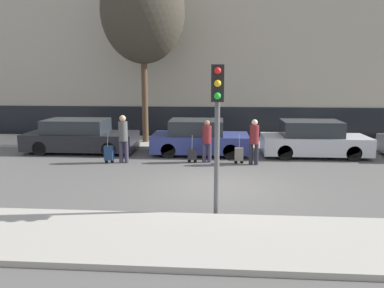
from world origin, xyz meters
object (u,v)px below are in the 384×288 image
(parked_car_2, at_px, (313,140))
(traffic_light, at_px, (217,110))
(parked_car_0, at_px, (80,137))
(parked_car_1, at_px, (199,138))
(trolley_left, at_px, (109,153))
(pedestrian_left, at_px, (123,136))
(trolley_right, at_px, (239,154))
(trolley_center, at_px, (192,154))
(pedestrian_center, at_px, (207,139))
(bare_tree_near_crossing, at_px, (143,12))
(pedestrian_right, at_px, (254,139))

(parked_car_2, height_order, traffic_light, traffic_light)
(parked_car_0, bearing_deg, parked_car_2, -0.80)
(parked_car_1, xyz_separation_m, trolley_left, (-3.29, -1.87, -0.29))
(parked_car_1, distance_m, parked_car_2, 4.64)
(parked_car_2, relative_size, pedestrian_left, 2.32)
(parked_car_0, xyz_separation_m, trolley_right, (6.70, -1.65, -0.31))
(parked_car_0, height_order, trolley_center, parked_car_0)
(trolley_left, relative_size, pedestrian_center, 0.74)
(pedestrian_left, relative_size, bare_tree_near_crossing, 0.22)
(pedestrian_center, bearing_deg, pedestrian_right, -12.94)
(trolley_center, bearing_deg, trolley_left, -173.95)
(traffic_light, height_order, bare_tree_near_crossing, bare_tree_near_crossing)
(pedestrian_left, bearing_deg, parked_car_1, 24.39)
(parked_car_1, bearing_deg, traffic_light, -83.59)
(parked_car_0, xyz_separation_m, parked_car_2, (9.76, -0.14, 0.01))
(parked_car_0, bearing_deg, trolley_right, -13.88)
(parked_car_1, height_order, trolley_center, parked_car_1)
(pedestrian_left, bearing_deg, bare_tree_near_crossing, 80.56)
(parked_car_2, xyz_separation_m, bare_tree_near_crossing, (-7.34, 2.22, 5.41))
(parked_car_1, bearing_deg, parked_car_2, -0.85)
(parked_car_1, bearing_deg, trolley_right, -45.24)
(pedestrian_left, bearing_deg, trolley_left, -179.94)
(parked_car_0, relative_size, trolley_center, 4.42)
(traffic_light, bearing_deg, trolley_center, 100.03)
(pedestrian_right, bearing_deg, bare_tree_near_crossing, 155.74)
(parked_car_0, distance_m, trolley_center, 5.21)
(parked_car_2, xyz_separation_m, trolley_right, (-3.06, -1.52, -0.32))
(pedestrian_right, distance_m, trolley_right, 0.82)
(pedestrian_left, height_order, pedestrian_right, pedestrian_left)
(parked_car_0, relative_size, bare_tree_near_crossing, 0.56)
(parked_car_2, xyz_separation_m, pedestrian_left, (-7.39, -1.72, 0.36))
(pedestrian_center, height_order, traffic_light, traffic_light)
(parked_car_2, relative_size, pedestrian_right, 2.49)
(parked_car_1, relative_size, trolley_right, 3.52)
(parked_car_0, distance_m, trolley_left, 2.68)
(pedestrian_left, distance_m, pedestrian_right, 4.86)
(pedestrian_left, height_order, trolley_right, pedestrian_left)
(parked_car_0, distance_m, trolley_right, 6.90)
(parked_car_2, relative_size, traffic_light, 1.20)
(parked_car_2, distance_m, bare_tree_near_crossing, 9.38)
(parked_car_1, xyz_separation_m, parked_car_2, (4.64, -0.07, 0.00))
(parked_car_0, xyz_separation_m, trolley_center, (4.94, -1.61, -0.35))
(parked_car_1, height_order, parked_car_2, parked_car_2)
(parked_car_0, distance_m, traffic_light, 9.39)
(parked_car_0, height_order, pedestrian_center, pedestrian_center)
(trolley_left, height_order, pedestrian_center, pedestrian_center)
(pedestrian_center, distance_m, bare_tree_near_crossing, 7.03)
(pedestrian_center, distance_m, pedestrian_right, 1.75)
(parked_car_0, bearing_deg, pedestrian_right, -13.93)
(trolley_right, bearing_deg, traffic_light, -98.28)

